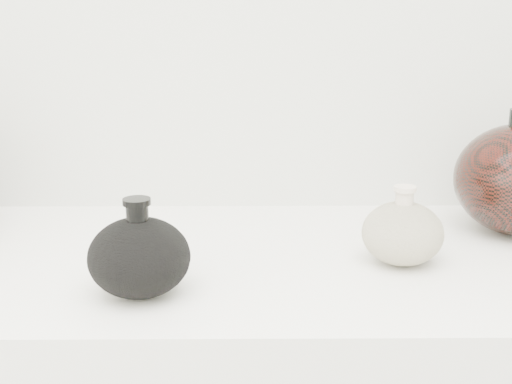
{
  "coord_description": "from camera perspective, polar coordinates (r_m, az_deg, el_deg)",
  "views": [
    {
      "loc": [
        0.03,
        0.01,
        1.25
      ],
      "look_at": [
        0.04,
        0.92,
        1.0
      ],
      "focal_mm": 50.0,
      "sensor_mm": 36.0,
      "label": 1
    }
  ],
  "objects": [
    {
      "name": "cream_gourd_vase",
      "position": [
        0.99,
        11.65,
        -3.2
      ],
      "size": [
        0.14,
        0.14,
        0.11
      ],
      "color": "#C4AC99",
      "rests_on": "display_counter"
    },
    {
      "name": "black_gourd_vase",
      "position": [
        0.87,
        -9.33,
        -5.11
      ],
      "size": [
        0.13,
        0.13,
        0.12
      ],
      "color": "black",
      "rests_on": "display_counter"
    }
  ]
}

